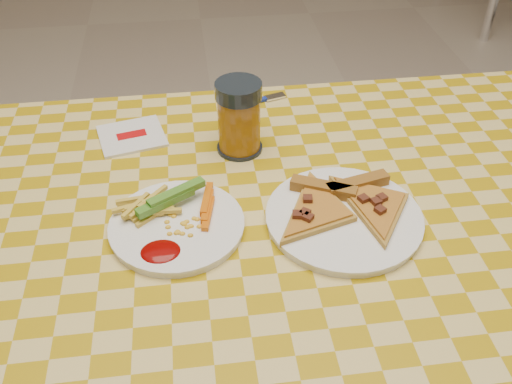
{
  "coord_description": "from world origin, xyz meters",
  "views": [
    {
      "loc": [
        -0.11,
        -0.66,
        1.37
      ],
      "look_at": [
        -0.01,
        0.06,
        0.78
      ],
      "focal_mm": 40.0,
      "sensor_mm": 36.0,
      "label": 1
    }
  ],
  "objects_px": {
    "table": "(266,257)",
    "plate_left": "(177,227)",
    "drink_glass": "(239,118)",
    "plate_right": "(344,219)"
  },
  "relations": [
    {
      "from": "plate_left",
      "to": "plate_right",
      "type": "xyz_separation_m",
      "value": [
        0.26,
        -0.02,
        0.0
      ]
    },
    {
      "from": "drink_glass",
      "to": "plate_left",
      "type": "bearing_deg",
      "value": -120.53
    },
    {
      "from": "plate_left",
      "to": "drink_glass",
      "type": "relative_size",
      "value": 1.51
    },
    {
      "from": "table",
      "to": "plate_left",
      "type": "bearing_deg",
      "value": 177.27
    },
    {
      "from": "plate_left",
      "to": "plate_right",
      "type": "bearing_deg",
      "value": -3.52
    },
    {
      "from": "plate_right",
      "to": "drink_glass",
      "type": "distance_m",
      "value": 0.27
    },
    {
      "from": "drink_glass",
      "to": "plate_right",
      "type": "bearing_deg",
      "value": -57.45
    },
    {
      "from": "plate_right",
      "to": "drink_glass",
      "type": "height_order",
      "value": "drink_glass"
    },
    {
      "from": "plate_right",
      "to": "drink_glass",
      "type": "bearing_deg",
      "value": 122.55
    },
    {
      "from": "table",
      "to": "plate_left",
      "type": "relative_size",
      "value": 6.15
    }
  ]
}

